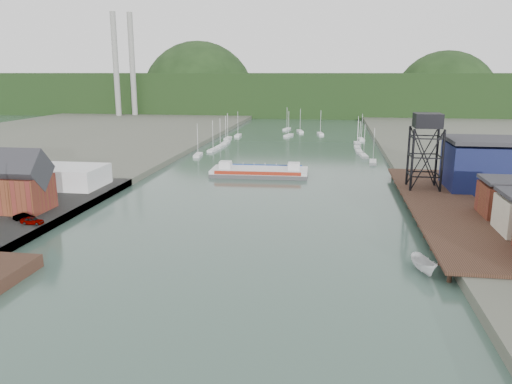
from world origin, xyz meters
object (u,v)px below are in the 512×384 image
(harbor_building, at_px, (14,187))
(motorboat, at_px, (424,265))
(chain_ferry, at_px, (259,172))
(car_west_a, at_px, (32,220))
(lift_tower, at_px, (427,125))

(harbor_building, bearing_deg, motorboat, -12.42)
(chain_ferry, bearing_deg, harbor_building, -132.19)
(harbor_building, height_order, chain_ferry, harbor_building)
(car_west_a, bearing_deg, chain_ferry, -29.54)
(harbor_building, xyz_separation_m, motorboat, (70.20, -15.47, -4.96))
(harbor_building, height_order, car_west_a, harbor_building)
(harbor_building, distance_m, motorboat, 72.06)
(lift_tower, bearing_deg, car_west_a, -152.68)
(lift_tower, xyz_separation_m, motorboat, (-6.80, -43.47, -14.52))
(car_west_a, bearing_deg, motorboat, -96.96)
(lift_tower, distance_m, motorboat, 46.33)
(chain_ferry, bearing_deg, car_west_a, -121.91)
(harbor_building, xyz_separation_m, chain_ferry, (38.70, 46.08, -5.05))
(lift_tower, bearing_deg, harbor_building, -160.02)
(motorboat, bearing_deg, lift_tower, 65.16)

